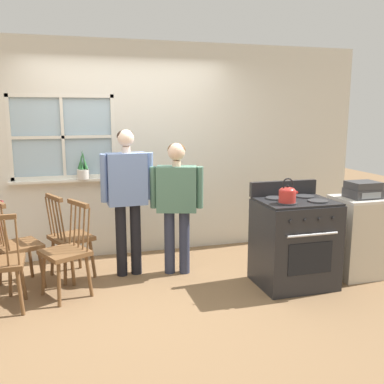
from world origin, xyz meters
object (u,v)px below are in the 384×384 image
object	(u,v)px
side_counter	(358,236)
chair_near_wall	(0,265)
stove	(294,242)
kettle	(287,194)
person_teen_center	(177,196)
potted_plant	(83,170)
chair_by_window	(17,246)
stereo	(363,190)
chair_center_cluster	(69,238)
person_elderly_left	(127,189)
chair_near_stove	(67,253)

from	to	relation	value
side_counter	chair_near_wall	bearing A→B (deg)	177.98
stove	kettle	distance (m)	0.59
person_teen_center	potted_plant	bearing A→B (deg)	157.74
stove	potted_plant	bearing A→B (deg)	145.28
side_counter	chair_by_window	bearing A→B (deg)	169.54
stove	stereo	bearing A→B (deg)	1.51
chair_near_wall	chair_center_cluster	world-z (taller)	same
kettle	chair_near_wall	bearing A→B (deg)	173.63
chair_by_window	chair_near_wall	size ratio (longest dim) A/B	1.00
stove	stereo	size ratio (longest dim) A/B	3.19
person_elderly_left	side_counter	xyz separation A→B (m)	(2.49, -0.72, -0.54)
chair_by_window	stove	size ratio (longest dim) A/B	0.88
chair_near_stove	chair_center_cluster	bearing A→B (deg)	149.81
potted_plant	stereo	bearing A→B (deg)	-26.07
chair_by_window	chair_near_wall	distance (m)	0.55
person_teen_center	potted_plant	world-z (taller)	person_teen_center
chair_by_window	chair_near_wall	xyz separation A→B (m)	(-0.09, -0.54, 0.00)
chair_near_stove	person_elderly_left	distance (m)	0.94
stereo	person_elderly_left	bearing A→B (deg)	163.47
person_elderly_left	potted_plant	bearing A→B (deg)	120.06
chair_center_cluster	kettle	xyz separation A→B (m)	(2.12, -1.00, 0.57)
stereo	kettle	bearing A→B (deg)	-171.34
chair_center_cluster	potted_plant	distance (m)	0.93
chair_near_wall	potted_plant	world-z (taller)	potted_plant
person_teen_center	side_counter	xyz separation A→B (m)	(1.95, -0.62, -0.45)
chair_near_stove	kettle	xyz separation A→B (m)	(2.15, -0.50, 0.57)
chair_by_window	potted_plant	bearing A→B (deg)	-67.82
chair_by_window	chair_center_cluster	world-z (taller)	same
person_elderly_left	side_counter	distance (m)	2.65
person_teen_center	stereo	xyz separation A→B (m)	(1.95, -0.64, 0.08)
person_teen_center	kettle	bearing A→B (deg)	-23.24
chair_center_cluster	chair_near_stove	xyz separation A→B (m)	(-0.03, -0.50, 0.00)
stove	side_counter	xyz separation A→B (m)	(0.83, 0.04, -0.02)
person_teen_center	side_counter	world-z (taller)	person_teen_center
chair_near_wall	kettle	world-z (taller)	kettle
chair_near_stove	side_counter	bearing A→B (deg)	57.02
person_teen_center	chair_by_window	bearing A→B (deg)	-165.18
chair_near_wall	stove	size ratio (longest dim) A/B	0.88
chair_by_window	chair_near_stove	xyz separation A→B (m)	(0.50, -0.35, 0.00)
person_elderly_left	side_counter	size ratio (longest dim) A/B	1.83
chair_near_wall	side_counter	world-z (taller)	chair_near_wall
person_elderly_left	stove	size ratio (longest dim) A/B	1.52
chair_center_cluster	stove	distance (m)	2.46
chair_center_cluster	stove	xyz separation A→B (m)	(2.30, -0.87, 0.02)
chair_center_cluster	kettle	size ratio (longest dim) A/B	3.86
chair_near_stove	side_counter	size ratio (longest dim) A/B	1.06
kettle	potted_plant	size ratio (longest dim) A/B	0.68
chair_by_window	potted_plant	world-z (taller)	potted_plant
potted_plant	person_teen_center	bearing A→B (deg)	-39.01
person_teen_center	chair_near_stove	bearing A→B (deg)	-149.44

